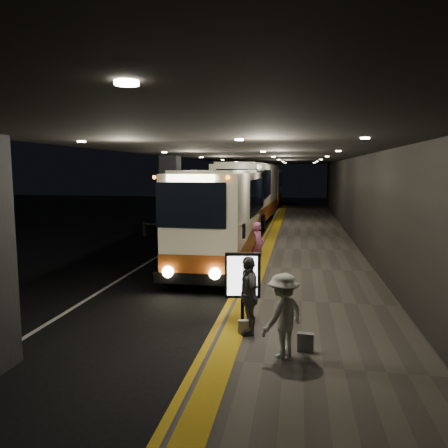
% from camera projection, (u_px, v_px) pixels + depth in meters
% --- Properties ---
extents(ground, '(90.00, 90.00, 0.00)m').
position_uv_depth(ground, '(180.00, 274.00, 15.91)').
color(ground, black).
extents(lane_line_white, '(0.12, 50.00, 0.01)m').
position_uv_depth(lane_line_white, '(171.00, 248.00, 21.11)').
color(lane_line_white, silver).
rests_on(lane_line_white, ground).
extents(kerb_stripe_yellow, '(0.18, 50.00, 0.01)m').
position_uv_depth(kerb_stripe_yellow, '(257.00, 251.00, 20.41)').
color(kerb_stripe_yellow, gold).
rests_on(kerb_stripe_yellow, ground).
extents(sidewalk, '(4.50, 50.00, 0.15)m').
position_uv_depth(sidewalk, '(309.00, 251.00, 20.00)').
color(sidewalk, '#514C44').
rests_on(sidewalk, ground).
extents(tactile_strip, '(0.50, 50.00, 0.01)m').
position_uv_depth(tactile_strip, '(268.00, 248.00, 20.31)').
color(tactile_strip, gold).
rests_on(tactile_strip, sidewalk).
extents(terminal_wall, '(0.10, 50.00, 6.00)m').
position_uv_depth(terminal_wall, '(362.00, 187.00, 19.26)').
color(terminal_wall, black).
rests_on(terminal_wall, ground).
extents(support_columns, '(0.80, 24.80, 4.40)m').
position_uv_depth(support_columns, '(171.00, 204.00, 19.81)').
color(support_columns, black).
rests_on(support_columns, ground).
extents(canopy, '(9.00, 50.00, 0.40)m').
position_uv_depth(canopy, '(261.00, 151.00, 19.82)').
color(canopy, black).
rests_on(canopy, support_columns).
extents(coach_main, '(2.78, 11.76, 3.64)m').
position_uv_depth(coach_main, '(224.00, 218.00, 18.49)').
color(coach_main, beige).
rests_on(coach_main, ground).
extents(coach_second, '(3.25, 13.11, 4.09)m').
position_uv_depth(coach_second, '(250.00, 196.00, 30.58)').
color(coach_second, beige).
rests_on(coach_second, ground).
extents(coach_third, '(2.69, 12.08, 3.79)m').
position_uv_depth(coach_third, '(268.00, 188.00, 47.50)').
color(coach_third, beige).
rests_on(coach_third, ground).
extents(passenger_boarding, '(0.51, 0.68, 1.72)m').
position_uv_depth(passenger_boarding, '(258.00, 245.00, 16.06)').
color(passenger_boarding, '#BE5895').
rests_on(passenger_boarding, sidewalk).
extents(passenger_waiting_white, '(1.04, 1.15, 1.65)m').
position_uv_depth(passenger_waiting_white, '(283.00, 315.00, 8.41)').
color(passenger_waiting_white, beige).
rests_on(passenger_waiting_white, sidewalk).
extents(passenger_waiting_grey, '(0.88, 1.14, 1.74)m').
position_uv_depth(passenger_waiting_grey, '(248.00, 295.00, 9.61)').
color(passenger_waiting_grey, '#57585D').
rests_on(passenger_waiting_grey, sidewalk).
extents(bag_polka, '(0.33, 0.16, 0.39)m').
position_uv_depth(bag_polka, '(305.00, 343.00, 8.69)').
color(bag_polka, black).
rests_on(bag_polka, sidewalk).
extents(bag_plain, '(0.25, 0.16, 0.29)m').
position_uv_depth(bag_plain, '(244.00, 327.00, 9.70)').
color(bag_plain, silver).
rests_on(bag_plain, sidewalk).
extents(info_sign, '(0.82, 0.25, 1.73)m').
position_uv_depth(info_sign, '(243.00, 277.00, 10.03)').
color(info_sign, black).
rests_on(info_sign, sidewalk).
extents(stanchion_post, '(0.05, 0.05, 1.10)m').
position_uv_depth(stanchion_post, '(248.00, 271.00, 13.27)').
color(stanchion_post, black).
rests_on(stanchion_post, sidewalk).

